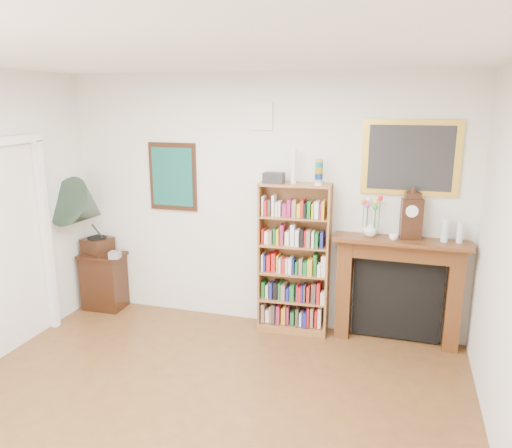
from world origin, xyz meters
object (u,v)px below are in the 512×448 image
(cd_stack, at_px, (115,255))
(bottle_left, at_px, (445,230))
(flower_vase, at_px, (370,229))
(bottle_right, at_px, (460,233))
(fireplace, at_px, (398,281))
(teacup, at_px, (394,237))
(side_cabinet, at_px, (104,281))
(gramophone, at_px, (86,212))
(bookshelf, at_px, (294,251))
(mantel_clock, at_px, (411,217))

(cd_stack, bearing_deg, bottle_left, 2.81)
(flower_vase, distance_m, bottle_right, 0.86)
(fireplace, distance_m, bottle_left, 0.72)
(cd_stack, distance_m, teacup, 3.18)
(side_cabinet, relative_size, teacup, 8.31)
(gramophone, xyz_separation_m, bottle_right, (4.09, 0.22, -0.00))
(side_cabinet, height_order, cd_stack, cd_stack)
(bookshelf, bearing_deg, fireplace, -0.73)
(bookshelf, relative_size, side_cabinet, 2.75)
(bookshelf, xyz_separation_m, mantel_clock, (1.19, 0.03, 0.45))
(bookshelf, bearing_deg, side_cabinet, 177.52)
(fireplace, xyz_separation_m, flower_vase, (-0.31, -0.03, 0.55))
(cd_stack, relative_size, teacup, 1.43)
(side_cabinet, distance_m, fireplace, 3.48)
(fireplace, bearing_deg, mantel_clock, -15.61)
(fireplace, relative_size, gramophone, 1.40)
(cd_stack, height_order, teacup, teacup)
(teacup, height_order, bottle_right, bottle_right)
(flower_vase, bearing_deg, mantel_clock, 0.47)
(bookshelf, height_order, fireplace, bookshelf)
(gramophone, height_order, cd_stack, gramophone)
(flower_vase, bearing_deg, bottle_left, -0.43)
(cd_stack, bearing_deg, teacup, 1.79)
(teacup, bearing_deg, bookshelf, 176.92)
(fireplace, relative_size, flower_vase, 8.76)
(teacup, xyz_separation_m, bottle_left, (0.48, 0.08, 0.09))
(mantel_clock, distance_m, teacup, 0.27)
(bottle_left, xyz_separation_m, bottle_right, (0.14, 0.01, -0.02))
(mantel_clock, distance_m, bottle_right, 0.48)
(mantel_clock, bearing_deg, flower_vase, 168.76)
(fireplace, relative_size, cd_stack, 11.35)
(cd_stack, bearing_deg, bookshelf, 4.15)
(bottle_right, bearing_deg, cd_stack, -177.17)
(gramophone, xyz_separation_m, cd_stack, (0.32, 0.03, -0.51))
(mantel_clock, relative_size, bottle_right, 2.39)
(gramophone, bearing_deg, fireplace, 18.45)
(bookshelf, height_order, bottle_left, bookshelf)
(flower_vase, height_order, teacup, flower_vase)
(side_cabinet, height_order, flower_vase, flower_vase)
(mantel_clock, bearing_deg, bottle_left, -13.21)
(bottle_left, bearing_deg, bottle_right, 3.34)
(cd_stack, xyz_separation_m, teacup, (3.14, 0.10, 0.44))
(bookshelf, height_order, cd_stack, bookshelf)
(bookshelf, bearing_deg, gramophone, -179.37)
(mantel_clock, bearing_deg, teacup, -162.39)
(mantel_clock, xyz_separation_m, teacup, (-0.16, -0.09, -0.20))
(fireplace, height_order, bottle_left, bottle_left)
(mantel_clock, relative_size, flower_vase, 3.07)
(bookshelf, xyz_separation_m, bottle_right, (1.65, 0.03, 0.32))
(bookshelf, xyz_separation_m, bottle_left, (1.51, 0.02, 0.34))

